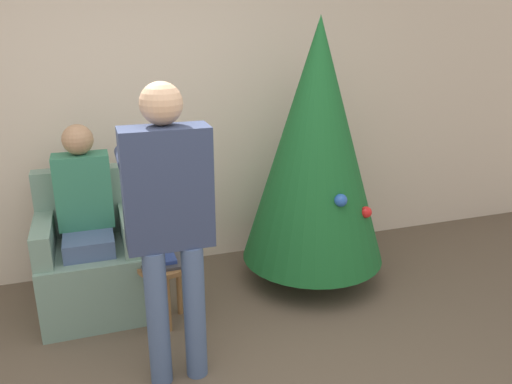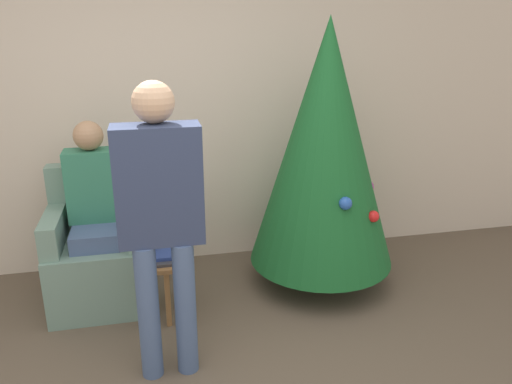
# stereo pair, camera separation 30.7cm
# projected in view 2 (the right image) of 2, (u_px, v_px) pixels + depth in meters

# --- Properties ---
(wall_back) EXTENTS (8.00, 0.06, 2.70)m
(wall_back) POSITION_uv_depth(u_px,v_px,m) (164.00, 100.00, 3.88)
(wall_back) COLOR beige
(wall_back) RESTS_ON ground_plane
(christmas_tree) EXTENTS (1.07, 1.07, 1.97)m
(christmas_tree) POSITION_uv_depth(u_px,v_px,m) (325.00, 146.00, 3.56)
(christmas_tree) COLOR brown
(christmas_tree) RESTS_ON ground_plane
(armchair) EXTENTS (0.67, 0.68, 0.96)m
(armchair) POSITION_uv_depth(u_px,v_px,m) (100.00, 254.00, 3.57)
(armchair) COLOR gray
(armchair) RESTS_ON ground_plane
(person_seated) EXTENTS (0.36, 0.46, 1.30)m
(person_seated) POSITION_uv_depth(u_px,v_px,m) (95.00, 206.00, 3.43)
(person_seated) COLOR #475B84
(person_seated) RESTS_ON ground_plane
(person_standing) EXTENTS (0.46, 0.57, 1.65)m
(person_standing) POSITION_uv_depth(u_px,v_px,m) (160.00, 207.00, 2.63)
(person_standing) COLOR #475B84
(person_standing) RESTS_ON ground_plane
(side_stool) EXTENTS (0.34, 0.34, 0.43)m
(side_stool) POSITION_uv_depth(u_px,v_px,m) (166.00, 270.00, 3.33)
(side_stool) COLOR olive
(side_stool) RESTS_ON ground_plane
(laptop) EXTENTS (0.29, 0.25, 0.02)m
(laptop) POSITION_uv_depth(u_px,v_px,m) (165.00, 258.00, 3.30)
(laptop) COLOR #38383D
(laptop) RESTS_ON side_stool
(book) EXTENTS (0.16, 0.15, 0.02)m
(book) POSITION_uv_depth(u_px,v_px,m) (165.00, 255.00, 3.29)
(book) COLOR navy
(book) RESTS_ON laptop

